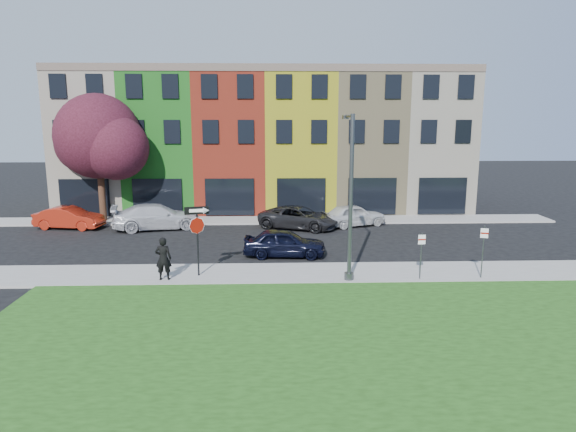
{
  "coord_description": "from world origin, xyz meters",
  "views": [
    {
      "loc": [
        -2.1,
        -19.32,
        7.17
      ],
      "look_at": [
        -1.33,
        4.0,
        2.53
      ],
      "focal_mm": 32.0,
      "sensor_mm": 36.0,
      "label": 1
    }
  ],
  "objects_px": {
    "stop_sign": "(197,227)",
    "street_lamp": "(350,197)",
    "sedan_near": "(285,243)",
    "man": "(163,258)"
  },
  "relations": [
    {
      "from": "man",
      "to": "street_lamp",
      "type": "relative_size",
      "value": 0.27
    },
    {
      "from": "man",
      "to": "sedan_near",
      "type": "relative_size",
      "value": 0.44
    },
    {
      "from": "stop_sign",
      "to": "man",
      "type": "bearing_deg",
      "value": -171.51
    },
    {
      "from": "stop_sign",
      "to": "street_lamp",
      "type": "relative_size",
      "value": 0.44
    },
    {
      "from": "street_lamp",
      "to": "stop_sign",
      "type": "bearing_deg",
      "value": 175.28
    },
    {
      "from": "man",
      "to": "sedan_near",
      "type": "xyz_separation_m",
      "value": [
        5.33,
        3.96,
        -0.35
      ]
    },
    {
      "from": "stop_sign",
      "to": "sedan_near",
      "type": "height_order",
      "value": "stop_sign"
    },
    {
      "from": "stop_sign",
      "to": "street_lamp",
      "type": "distance_m",
      "value": 6.77
    },
    {
      "from": "man",
      "to": "sedan_near",
      "type": "height_order",
      "value": "man"
    },
    {
      "from": "stop_sign",
      "to": "sedan_near",
      "type": "bearing_deg",
      "value": 28.62
    }
  ]
}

